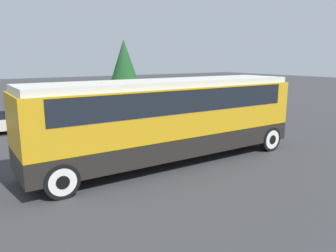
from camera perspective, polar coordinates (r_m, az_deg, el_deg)
name	(u,v)px	position (r m, az deg, el deg)	size (l,w,h in m)	color
ground_plane	(168,162)	(12.73, 0.00, -6.25)	(120.00, 120.00, 0.00)	#38383A
tour_bus	(170,113)	(12.33, 0.37, 2.22)	(10.74, 2.55, 3.15)	black
parked_car_mid	(132,119)	(17.66, -6.30, 1.20)	(4.40, 1.80, 1.45)	maroon
tree_center	(124,60)	(33.82, -7.67, 11.36)	(2.66, 2.66, 5.76)	brown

